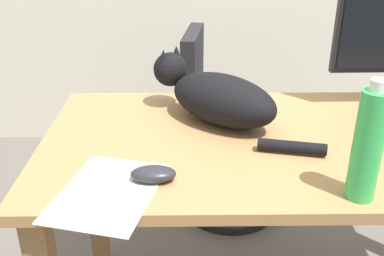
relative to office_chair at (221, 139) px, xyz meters
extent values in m
cube|color=#9E7247|center=(0.15, -0.76, 0.37)|extent=(1.44, 0.72, 0.03)
cube|color=olive|center=(-0.51, -0.45, -0.01)|extent=(0.06, 0.06, 0.73)
cylinder|color=black|center=(0.05, -0.01, -0.35)|extent=(0.48, 0.48, 0.04)
cylinder|color=black|center=(0.05, -0.01, -0.16)|extent=(0.06, 0.06, 0.42)
cylinder|color=black|center=(0.05, -0.01, 0.08)|extent=(0.44, 0.44, 0.06)
cube|color=black|center=(-0.13, 0.02, 0.31)|extent=(0.11, 0.36, 0.40)
ellipsoid|color=black|center=(-0.05, -0.65, 0.46)|extent=(0.39, 0.37, 0.15)
sphere|color=black|center=(-0.21, -0.51, 0.51)|extent=(0.11, 0.11, 0.11)
cone|color=black|center=(-0.23, -0.53, 0.56)|extent=(0.04, 0.04, 0.04)
cone|color=black|center=(-0.19, -0.49, 0.56)|extent=(0.04, 0.04, 0.04)
cylinder|color=black|center=(0.12, -0.85, 0.41)|extent=(0.18, 0.07, 0.03)
ellipsoid|color=#232328|center=(-0.24, -0.98, 0.40)|extent=(0.11, 0.06, 0.04)
cube|color=white|center=(-0.34, -1.03, 0.39)|extent=(0.28, 0.34, 0.00)
cylinder|color=green|center=(0.23, -1.05, 0.51)|extent=(0.07, 0.07, 0.25)
cylinder|color=silver|center=(0.23, -1.05, 0.65)|extent=(0.04, 0.04, 0.02)
camera|label=1|loc=(-0.16, -1.90, 0.96)|focal=42.09mm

